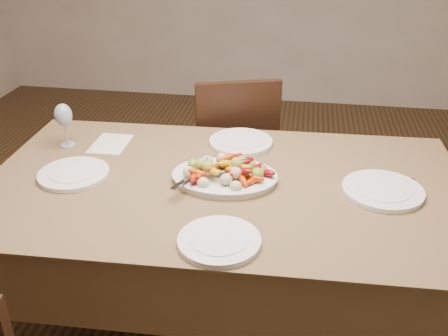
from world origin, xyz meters
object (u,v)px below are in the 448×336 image
(plate_far, at_px, (241,142))
(wine_glass, at_px, (65,124))
(dining_table, at_px, (224,261))
(plate_near, at_px, (219,241))
(serving_platter, at_px, (225,178))
(chair_far, at_px, (232,154))
(plate_left, at_px, (74,174))
(plate_right, at_px, (383,191))

(plate_far, xyz_separation_m, wine_glass, (-0.75, -0.14, 0.09))
(dining_table, distance_m, wine_glass, 0.90)
(plate_near, bearing_deg, serving_platter, 96.87)
(serving_platter, xyz_separation_m, plate_near, (0.05, -0.40, -0.00))
(chair_far, distance_m, serving_platter, 0.87)
(plate_left, relative_size, plate_near, 1.04)
(dining_table, distance_m, plate_left, 0.70)
(dining_table, relative_size, chair_far, 1.94)
(chair_far, bearing_deg, plate_left, 42.40)
(chair_far, bearing_deg, wine_glass, 25.52)
(serving_platter, distance_m, plate_left, 0.59)
(plate_far, height_order, wine_glass, wine_glass)
(serving_platter, xyz_separation_m, plate_left, (-0.59, -0.06, -0.00))
(chair_far, distance_m, plate_left, 1.04)
(serving_platter, height_order, plate_far, serving_platter)
(dining_table, bearing_deg, plate_far, 87.19)
(plate_right, bearing_deg, plate_left, -176.77)
(dining_table, relative_size, plate_left, 6.73)
(chair_far, relative_size, plate_right, 3.21)
(plate_right, bearing_deg, dining_table, -178.15)
(chair_far, relative_size, serving_platter, 2.43)
(plate_near, height_order, wine_glass, wine_glass)
(dining_table, bearing_deg, plate_right, 1.85)
(dining_table, xyz_separation_m, plate_right, (0.59, 0.02, 0.39))
(wine_glass, bearing_deg, plate_left, -60.82)
(chair_far, height_order, wine_glass, wine_glass)
(plate_left, bearing_deg, plate_near, -28.04)
(dining_table, bearing_deg, chair_far, 96.44)
(dining_table, distance_m, chair_far, 0.83)
(plate_near, bearing_deg, plate_far, 92.43)
(dining_table, relative_size, wine_glass, 8.98)
(plate_right, height_order, plate_near, same)
(chair_far, xyz_separation_m, plate_right, (0.68, -0.80, 0.29))
(plate_far, relative_size, wine_glass, 1.36)
(dining_table, bearing_deg, plate_left, -175.39)
(plate_right, bearing_deg, serving_platter, -179.20)
(dining_table, relative_size, plate_near, 6.99)
(plate_right, distance_m, plate_far, 0.66)
(plate_left, xyz_separation_m, plate_right, (1.17, 0.07, 0.00))
(chair_far, height_order, plate_right, chair_far)
(serving_platter, bearing_deg, plate_left, -174.35)
(dining_table, relative_size, serving_platter, 4.70)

